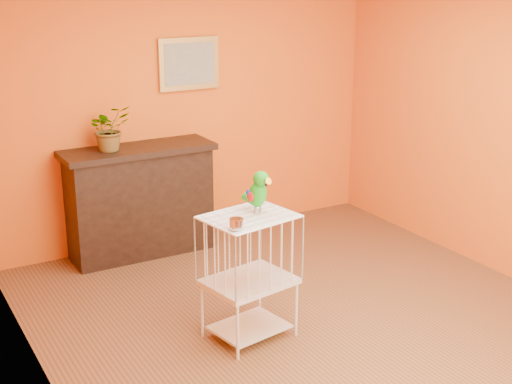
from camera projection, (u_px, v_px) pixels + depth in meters
ground at (315, 323)px, 5.52m from camera, size 4.50×4.50×0.00m
room_shell at (321, 122)px, 5.05m from camera, size 4.50×4.50×4.50m
console_cabinet at (140, 201)px, 6.72m from camera, size 1.42×0.51×1.05m
potted_plant at (108, 132)px, 6.43m from camera, size 0.43×0.46×0.32m
framed_picture at (189, 64)px, 6.83m from camera, size 0.62×0.04×0.50m
birdcage at (249, 275)px, 5.18m from camera, size 0.69×0.57×0.95m
feed_cup at (236, 224)px, 4.78m from camera, size 0.10×0.10×0.07m
parrot at (258, 191)px, 5.08m from camera, size 0.16×0.29×0.32m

